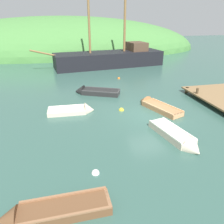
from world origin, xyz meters
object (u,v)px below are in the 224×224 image
Objects in this scene: buoy_white at (96,173)px; buoy_yellow at (121,110)px; rowboat_outer_right at (155,106)px; rowboat_far at (177,138)px; rowboat_center at (94,92)px; rowboat_near_dock at (48,213)px; buoy_orange at (119,79)px; sailing_ship at (110,61)px; rowboat_outer_left at (75,111)px.

buoy_white is 6.92m from buoy_yellow.
buoy_yellow is at bearing 67.04° from rowboat_outer_right.
buoy_yellow is (-1.87, 4.61, -0.13)m from rowboat_far.
rowboat_center is at bearing 23.14° from rowboat_outer_right.
buoy_white is at bearing -137.61° from rowboat_near_dock.
rowboat_outer_right is 13.59× the size of buoy_orange.
sailing_ship is 4.55× the size of rowboat_far.
buoy_white is at bearing 106.59° from rowboat_center.
buoy_orange is 8.67m from buoy_yellow.
rowboat_far reaches higher than buoy_orange.
buoy_white is (0.37, -6.68, -0.09)m from rowboat_outer_left.
buoy_white is at bearing -84.56° from rowboat_outer_left.
rowboat_center reaches higher than rowboat_outer_left.
rowboat_near_dock is 10.44× the size of buoy_yellow.
sailing_ship is 11.53m from rowboat_center.
rowboat_outer_left is at bearing 61.00° from sailing_ship.
rowboat_outer_left is 5.80m from rowboat_outer_right.
sailing_ship reaches higher than buoy_orange.
sailing_ship is at bearing 85.68° from buoy_orange.
rowboat_outer_right is (7.30, 7.96, -0.00)m from rowboat_near_dock.
sailing_ship reaches higher than buoy_yellow.
rowboat_outer_left is 7.13m from rowboat_far.
rowboat_far is at bearing 80.73° from sailing_ship.
rowboat_far is 10.23× the size of buoy_yellow.
rowboat_outer_left is 9.21× the size of buoy_white.
buoy_white is at bearing 118.24° from rowboat_outer_right.
rowboat_far is at bearing 135.43° from rowboat_center.
rowboat_center reaches higher than rowboat_far.
buoy_orange is 0.79× the size of buoy_yellow.
sailing_ship reaches higher than rowboat_center.
buoy_yellow is at bearing -169.20° from rowboat_far.
buoy_yellow is at bearing 133.71° from rowboat_center.
buoy_yellow is (3.22, -0.38, -0.09)m from rowboat_outer_left.
buoy_orange is at bearing 168.10° from rowboat_far.
buoy_white is at bearing 68.36° from sailing_ship.
rowboat_near_dock is at bearing -97.88° from rowboat_outer_left.
rowboat_far is (5.10, -4.99, 0.04)m from rowboat_outer_left.
rowboat_outer_right is at bearing 160.00° from rowboat_far.
sailing_ship is 4.23× the size of rowboat_center.
rowboat_outer_right is at bearing -133.29° from rowboat_near_dock.
sailing_ship reaches higher than rowboat_outer_right.
rowboat_center is 10.42m from buoy_white.
sailing_ship is 5.30× the size of rowboat_outer_left.
buoy_white is 0.95× the size of buoy_yellow.
rowboat_center is 11.01× the size of buoy_yellow.
rowboat_near_dock is 13.17× the size of buoy_orange.
buoy_yellow is at bearing -103.35° from buoy_orange.
rowboat_outer_left reaches higher than rowboat_far.
rowboat_outer_right is at bearing 158.47° from rowboat_center.
rowboat_outer_left is at bearing -100.93° from rowboat_near_dock.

